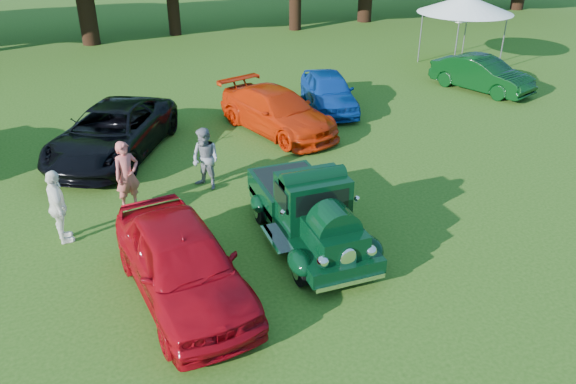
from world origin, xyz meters
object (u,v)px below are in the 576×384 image
object	(u,v)px
red_convertible	(182,262)
back_car_orange	(277,111)
back_car_blue	(329,91)
back_car_black	(112,132)
spectator_pink	(127,176)
spectator_white	(58,207)
hero_pickup	(309,212)
back_car_green	(482,74)
spectator_grey	(205,159)
canopy_tent	(466,4)

from	to	relation	value
red_convertible	back_car_orange	distance (m)	9.34
back_car_blue	back_car_black	bearing A→B (deg)	-156.91
red_convertible	spectator_pink	distance (m)	4.22
back_car_orange	back_car_blue	bearing A→B (deg)	11.53
spectator_pink	back_car_blue	bearing A→B (deg)	12.22
red_convertible	spectator_white	bearing A→B (deg)	119.04
hero_pickup	back_car_green	xyz separation A→B (m)	(11.27, 8.36, -0.06)
back_car_blue	spectator_grey	bearing A→B (deg)	-128.96
back_car_black	spectator_white	size ratio (longest dim) A/B	3.09
spectator_grey	canopy_tent	distance (m)	16.86
hero_pickup	spectator_white	size ratio (longest dim) A/B	2.49
back_car_green	spectator_white	xyz separation A→B (m)	(-16.70, -6.36, 0.21)
back_car_black	back_car_blue	world-z (taller)	back_car_black
red_convertible	back_car_black	distance (m)	7.84
spectator_grey	spectator_pink	bearing A→B (deg)	-115.08
back_car_blue	canopy_tent	world-z (taller)	canopy_tent
back_car_green	spectator_white	world-z (taller)	spectator_white
canopy_tent	back_car_green	bearing A→B (deg)	-112.39
canopy_tent	back_car_blue	bearing A→B (deg)	-156.96
hero_pickup	back_car_orange	bearing A→B (deg)	76.34
back_car_blue	back_car_green	size ratio (longest dim) A/B	0.98
spectator_pink	spectator_grey	bearing A→B (deg)	-10.14
spectator_white	canopy_tent	world-z (taller)	canopy_tent
spectator_pink	back_car_green	bearing A→B (deg)	-2.07
back_car_blue	spectator_pink	xyz separation A→B (m)	(-8.05, -5.33, 0.21)
red_convertible	spectator_white	size ratio (longest dim) A/B	2.59
spectator_grey	back_car_black	bearing A→B (deg)	178.28
hero_pickup	back_car_green	size ratio (longest dim) A/B	1.06
spectator_white	spectator_pink	bearing A→B (deg)	-65.02
spectator_grey	back_car_blue	bearing A→B (deg)	93.47
red_convertible	back_car_black	size ratio (longest dim) A/B	0.84
back_car_green	back_car_black	bearing A→B (deg)	165.28
back_car_black	spectator_white	world-z (taller)	spectator_white
back_car_black	back_car_green	distance (m)	15.18
spectator_grey	spectator_white	distance (m)	4.11
spectator_white	canopy_tent	distance (m)	20.91
back_car_green	spectator_grey	bearing A→B (deg)	179.73
hero_pickup	back_car_green	world-z (taller)	hero_pickup
red_convertible	back_car_green	xyz separation A→B (m)	(14.42, 9.41, -0.10)
back_car_orange	back_car_green	bearing A→B (deg)	-10.10
back_car_black	back_car_green	size ratio (longest dim) A/B	1.32
hero_pickup	back_car_green	bearing A→B (deg)	36.56
hero_pickup	spectator_pink	world-z (taller)	spectator_pink
back_car_orange	back_car_green	world-z (taller)	back_car_orange
hero_pickup	spectator_white	bearing A→B (deg)	159.76
back_car_black	back_car_green	xyz separation A→B (m)	(15.10, 1.60, -0.08)
back_car_green	canopy_tent	xyz separation A→B (m)	(1.53, 3.71, 2.16)
red_convertible	spectator_grey	size ratio (longest dim) A/B	2.70
hero_pickup	spectator_pink	size ratio (longest dim) A/B	2.45
hero_pickup	spectator_pink	distance (m)	4.88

